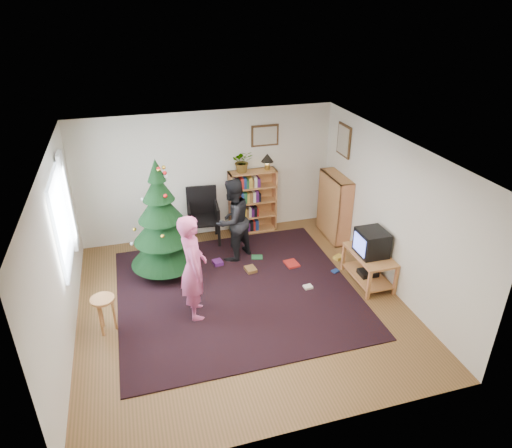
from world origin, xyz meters
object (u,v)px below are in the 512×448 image
object	(u,v)px
christmas_tree	(162,228)
table_lamp	(267,159)
picture_back	(265,136)
bookshelf_back	(253,201)
stool	(103,306)
potted_plant	(242,161)
bookshelf_right	(334,206)
person_by_chair	(233,220)
armchair	(202,212)
person_standing	(193,267)
crt_tv	(372,243)
picture_right	(344,140)
tv_stand	(369,265)

from	to	relation	value
christmas_tree	table_lamp	xyz separation A→B (m)	(2.21, 1.13, 0.64)
picture_back	bookshelf_back	world-z (taller)	picture_back
stool	potted_plant	size ratio (longest dim) A/B	1.29
stool	table_lamp	xyz separation A→B (m)	(3.21, 2.45, 1.08)
bookshelf_back	bookshelf_right	bearing A→B (deg)	-25.29
person_by_chair	potted_plant	xyz separation A→B (m)	(0.45, 0.97, 0.74)
armchair	person_standing	size ratio (longest dim) A/B	0.64
crt_tv	potted_plant	distance (m)	2.94
crt_tv	person_standing	xyz separation A→B (m)	(-2.95, -0.06, 0.08)
bookshelf_right	person_by_chair	world-z (taller)	person_by_chair
armchair	stool	world-z (taller)	armchair
bookshelf_back	table_lamp	size ratio (longest dim) A/B	3.95
christmas_tree	stool	world-z (taller)	christmas_tree
person_standing	christmas_tree	bearing A→B (deg)	14.50
bookshelf_back	table_lamp	xyz separation A→B (m)	(0.30, 0.00, 0.86)
crt_tv	stool	world-z (taller)	crt_tv
crt_tv	armchair	bearing A→B (deg)	136.56
table_lamp	potted_plant	bearing A→B (deg)	180.00
picture_back	stool	xyz separation A→B (m)	(-3.20, -2.58, -1.51)
christmas_tree	crt_tv	xyz separation A→B (m)	(3.26, -1.25, -0.11)
table_lamp	armchair	bearing A→B (deg)	-176.01
bookshelf_back	table_lamp	distance (m)	0.91
christmas_tree	table_lamp	world-z (taller)	christmas_tree
picture_right	christmas_tree	bearing A→B (deg)	-171.31
picture_right	crt_tv	bearing A→B (deg)	-98.22
armchair	potted_plant	size ratio (longest dim) A/B	2.46
tv_stand	crt_tv	size ratio (longest dim) A/B	2.00
bookshelf_back	person_by_chair	xyz separation A→B (m)	(-0.65, -0.97, 0.11)
christmas_tree	armchair	world-z (taller)	christmas_tree
bookshelf_right	table_lamp	bearing A→B (deg)	59.35
armchair	stool	bearing A→B (deg)	-122.95
picture_back	person_by_chair	distance (m)	1.86
bookshelf_right	bookshelf_back	bearing A→B (deg)	64.71
person_by_chair	picture_back	bearing A→B (deg)	-164.05
picture_right	bookshelf_right	bearing A→B (deg)	-141.05
christmas_tree	bookshelf_back	world-z (taller)	christmas_tree
crt_tv	person_standing	size ratio (longest dim) A/B	0.29
bookshelf_back	person_standing	world-z (taller)	person_standing
bookshelf_back	christmas_tree	bearing A→B (deg)	-149.39
tv_stand	table_lamp	size ratio (longest dim) A/B	2.96
christmas_tree	potted_plant	bearing A→B (deg)	33.47
tv_stand	person_by_chair	world-z (taller)	person_by_chair
picture_back	christmas_tree	xyz separation A→B (m)	(-2.20, -1.26, -1.07)
crt_tv	potted_plant	xyz separation A→B (m)	(-1.56, 2.38, 0.76)
table_lamp	bookshelf_back	bearing A→B (deg)	180.00
stool	table_lamp	world-z (taller)	table_lamp
picture_right	person_by_chair	world-z (taller)	picture_right
bookshelf_back	tv_stand	distance (m)	2.76
tv_stand	picture_right	bearing A→B (deg)	81.87
bookshelf_back	stool	size ratio (longest dim) A/B	2.29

